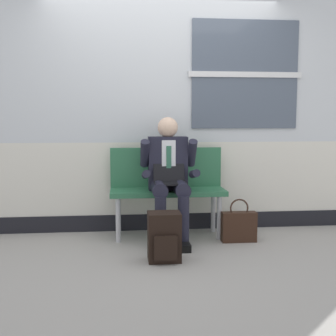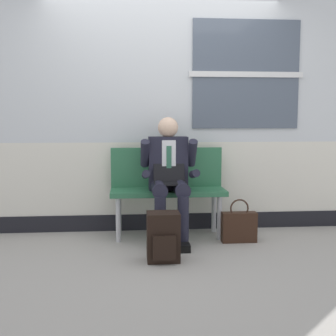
{
  "view_description": "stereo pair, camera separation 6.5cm",
  "coord_description": "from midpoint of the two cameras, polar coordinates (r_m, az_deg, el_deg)",
  "views": [
    {
      "loc": [
        -0.42,
        -4.16,
        1.23
      ],
      "look_at": [
        0.02,
        0.05,
        0.75
      ],
      "focal_mm": 46.18,
      "sensor_mm": 36.0,
      "label": 1
    },
    {
      "loc": [
        -0.35,
        -4.17,
        1.23
      ],
      "look_at": [
        0.02,
        0.05,
        0.75
      ],
      "focal_mm": 46.18,
      "sensor_mm": 36.0,
      "label": 2
    }
  ],
  "objects": [
    {
      "name": "bench_with_person",
      "position": [
        4.56,
        -0.53,
        -2.1
      ],
      "size": [
        1.19,
        0.42,
        0.93
      ],
      "color": "#2D6B47",
      "rests_on": "ground"
    },
    {
      "name": "person_seated",
      "position": [
        4.35,
        -0.29,
        -0.91
      ],
      "size": [
        0.57,
        0.7,
        1.25
      ],
      "color": "#1E1E2D",
      "rests_on": "ground"
    },
    {
      "name": "handbag",
      "position": [
        4.43,
        8.92,
        -7.57
      ],
      "size": [
        0.35,
        0.11,
        0.44
      ],
      "color": "#331E14",
      "rests_on": "ground"
    },
    {
      "name": "backpack",
      "position": [
        3.8,
        -0.99,
        -9.13
      ],
      "size": [
        0.28,
        0.26,
        0.43
      ],
      "color": "black",
      "rests_on": "ground"
    },
    {
      "name": "station_wall",
      "position": [
        4.79,
        -1.14,
        8.63
      ],
      "size": [
        6.21,
        0.17,
        2.84
      ],
      "color": "silver",
      "rests_on": "ground"
    },
    {
      "name": "ground_plane",
      "position": [
        4.36,
        -0.6,
        -9.92
      ],
      "size": [
        18.0,
        18.0,
        0.0
      ],
      "primitive_type": "plane",
      "color": "#9E9991"
    }
  ]
}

